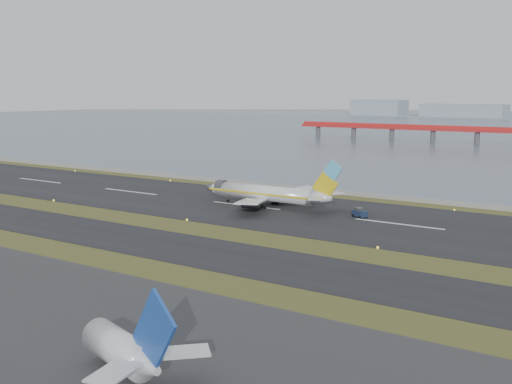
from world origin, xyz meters
TOP-DOWN VIEW (x-y plane):
  - ground at (0.00, 0.00)m, footprint 1000.00×1000.00m
  - taxiway_strip at (0.00, -12.00)m, footprint 1000.00×18.00m
  - runway_strip at (0.00, 30.00)m, footprint 1000.00×45.00m
  - seawall at (0.00, 60.00)m, footprint 1000.00×2.50m
  - airliner at (5.95, 31.34)m, footprint 38.52×32.89m
  - pushback_tug at (29.90, 32.13)m, footprint 3.95×3.21m
  - second_airliner_tail at (46.39, -55.98)m, footprint 15.74×12.69m

SIDE VIEW (x-z plane):
  - ground at x=0.00m, z-range 0.00..0.00m
  - taxiway_strip at x=0.00m, z-range 0.00..0.10m
  - runway_strip at x=0.00m, z-range 0.00..0.10m
  - seawall at x=0.00m, z-range 0.00..1.00m
  - pushback_tug at x=29.90m, z-range -0.03..2.18m
  - second_airliner_tail at x=46.39m, z-range -2.04..7.82m
  - airliner at x=5.95m, z-range -2.94..9.86m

